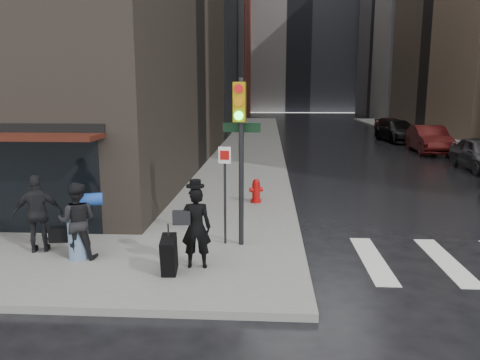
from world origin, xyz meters
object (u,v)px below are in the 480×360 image
at_px(traffic_light, 239,140).
at_px(parked_car_4, 390,125).
at_px(man_jeans, 77,221).
at_px(man_overcoat, 190,232).
at_px(parked_car_2, 429,139).
at_px(fire_hydrant, 256,192).
at_px(man_greycoat, 38,213).
at_px(parked_car_3, 398,131).

bearing_deg(traffic_light, parked_car_4, 77.48).
height_order(man_jeans, traffic_light, traffic_light).
relative_size(man_overcoat, parked_car_4, 0.43).
height_order(man_overcoat, parked_car_4, man_overcoat).
distance_m(parked_car_2, parked_car_4, 12.59).
bearing_deg(fire_hydrant, man_greycoat, -133.49).
bearing_deg(man_greycoat, man_overcoat, 149.61).
distance_m(man_overcoat, traffic_light, 2.44).
xyz_separation_m(man_greycoat, fire_hydrant, (4.72, 4.97, -0.53)).
bearing_deg(parked_car_3, parked_car_2, -93.21).
relative_size(fire_hydrant, parked_car_3, 0.14).
bearing_deg(man_jeans, man_greycoat, -28.86).
distance_m(man_greycoat, parked_car_2, 24.00).
xyz_separation_m(man_overcoat, parked_car_4, (11.98, 32.34, -0.19)).
relative_size(man_overcoat, parked_car_2, 0.37).
height_order(parked_car_2, parked_car_3, parked_car_2).
relative_size(man_greycoat, parked_car_2, 0.35).
distance_m(man_overcoat, man_jeans, 2.56).
bearing_deg(parked_car_4, man_greycoat, -119.96).
bearing_deg(man_overcoat, man_greycoat, -17.14).
bearing_deg(fire_hydrant, man_overcoat, -101.32).
relative_size(man_overcoat, man_greycoat, 1.06).
relative_size(man_greycoat, parked_car_3, 0.33).
distance_m(fire_hydrant, parked_car_4, 28.66).
bearing_deg(man_overcoat, parked_car_2, -123.51).
bearing_deg(man_greycoat, fire_hydrant, -150.77).
bearing_deg(traffic_light, parked_car_3, 74.88).
xyz_separation_m(traffic_light, parked_car_4, (11.09, 30.84, -1.90)).
height_order(man_jeans, parked_car_2, man_jeans).
height_order(man_overcoat, traffic_light, traffic_light).
height_order(man_jeans, fire_hydrant, man_jeans).
bearing_deg(parked_car_3, man_greycoat, -124.83).
distance_m(traffic_light, parked_car_3, 26.62).
relative_size(fire_hydrant, parked_car_2, 0.16).
bearing_deg(fire_hydrant, parked_car_2, 54.36).
bearing_deg(parked_car_4, man_jeans, -118.16).
distance_m(man_jeans, parked_car_3, 28.96).
height_order(man_overcoat, fire_hydrant, man_overcoat).
bearing_deg(parked_car_4, fire_hydrant, -115.89).
relative_size(traffic_light, parked_car_2, 0.78).
bearing_deg(parked_car_3, fire_hydrant, -120.75).
height_order(man_overcoat, man_jeans, man_overcoat).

